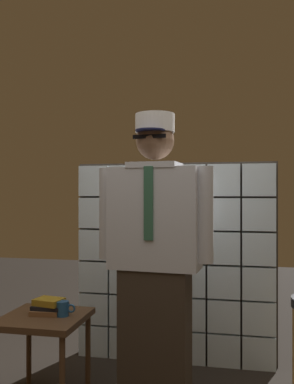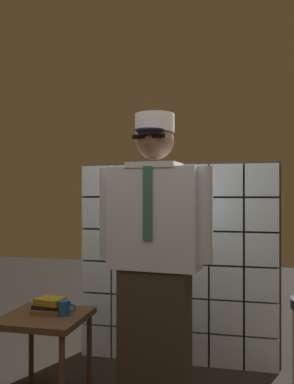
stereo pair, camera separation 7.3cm
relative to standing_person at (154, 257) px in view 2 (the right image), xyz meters
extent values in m
cube|color=silver|center=(-0.66, 0.79, -0.83)|extent=(0.25, 0.08, 0.25)
cube|color=silver|center=(-0.39, 0.79, -0.83)|extent=(0.25, 0.08, 0.25)
cube|color=silver|center=(-0.13, 0.79, -0.83)|extent=(0.25, 0.08, 0.25)
cube|color=silver|center=(0.14, 0.79, -0.83)|extent=(0.25, 0.08, 0.25)
cube|color=silver|center=(0.40, 0.79, -0.83)|extent=(0.25, 0.08, 0.25)
cube|color=silver|center=(0.66, 0.79, -0.83)|extent=(0.25, 0.08, 0.25)
cube|color=silver|center=(-0.66, 0.79, -0.56)|extent=(0.25, 0.08, 0.25)
cube|color=silver|center=(-0.39, 0.79, -0.56)|extent=(0.25, 0.08, 0.25)
cube|color=silver|center=(-0.13, 0.79, -0.56)|extent=(0.25, 0.08, 0.25)
cube|color=silver|center=(0.14, 0.79, -0.56)|extent=(0.25, 0.08, 0.25)
cube|color=silver|center=(0.40, 0.79, -0.56)|extent=(0.25, 0.08, 0.25)
cube|color=silver|center=(0.66, 0.79, -0.56)|extent=(0.25, 0.08, 0.25)
cube|color=silver|center=(-0.66, 0.79, -0.30)|extent=(0.25, 0.08, 0.25)
cube|color=silver|center=(-0.39, 0.79, -0.30)|extent=(0.25, 0.08, 0.25)
cube|color=silver|center=(-0.13, 0.79, -0.30)|extent=(0.25, 0.08, 0.25)
cube|color=silver|center=(0.14, 0.79, -0.30)|extent=(0.25, 0.08, 0.25)
cube|color=silver|center=(0.40, 0.79, -0.30)|extent=(0.25, 0.08, 0.25)
cube|color=silver|center=(0.66, 0.79, -0.30)|extent=(0.25, 0.08, 0.25)
cube|color=silver|center=(-0.66, 0.79, -0.04)|extent=(0.25, 0.08, 0.25)
cube|color=silver|center=(-0.39, 0.79, -0.04)|extent=(0.25, 0.08, 0.25)
cube|color=silver|center=(-0.13, 0.79, -0.04)|extent=(0.25, 0.08, 0.25)
cube|color=silver|center=(0.14, 0.79, -0.04)|extent=(0.25, 0.08, 0.25)
cube|color=silver|center=(0.40, 0.79, -0.04)|extent=(0.25, 0.08, 0.25)
cube|color=silver|center=(0.66, 0.79, -0.04)|extent=(0.25, 0.08, 0.25)
cube|color=silver|center=(-0.66, 0.79, 0.23)|extent=(0.25, 0.08, 0.25)
cube|color=silver|center=(-0.39, 0.79, 0.23)|extent=(0.25, 0.08, 0.25)
cube|color=silver|center=(-0.13, 0.79, 0.23)|extent=(0.25, 0.08, 0.25)
cube|color=silver|center=(0.14, 0.79, 0.23)|extent=(0.25, 0.08, 0.25)
cube|color=silver|center=(0.40, 0.79, 0.23)|extent=(0.25, 0.08, 0.25)
cube|color=silver|center=(0.66, 0.79, 0.23)|extent=(0.25, 0.08, 0.25)
cube|color=silver|center=(-0.66, 0.79, 0.49)|extent=(0.25, 0.08, 0.25)
cube|color=silver|center=(-0.39, 0.79, 0.49)|extent=(0.25, 0.08, 0.25)
cube|color=silver|center=(-0.13, 0.79, 0.49)|extent=(0.25, 0.08, 0.25)
cube|color=silver|center=(0.14, 0.79, 0.49)|extent=(0.25, 0.08, 0.25)
cube|color=silver|center=(0.40, 0.79, 0.49)|extent=(0.25, 0.08, 0.25)
cube|color=silver|center=(0.66, 0.79, 0.49)|extent=(0.25, 0.08, 0.25)
cube|color=#38332D|center=(0.00, 0.84, -0.17)|extent=(1.61, 0.02, 1.61)
cube|color=#382D23|center=(0.00, 0.00, -0.51)|extent=(0.44, 0.25, 0.88)
cube|color=silver|center=(0.00, 0.00, 0.24)|extent=(0.57, 0.29, 0.62)
cube|color=#33664C|center=(-0.01, -0.12, 0.33)|extent=(0.06, 0.02, 0.44)
cube|color=silver|center=(0.00, 0.00, 0.56)|extent=(0.32, 0.28, 0.04)
sphere|color=#846047|center=(0.00, 0.00, 0.71)|extent=(0.24, 0.24, 0.24)
ellipsoid|color=black|center=(0.00, -0.05, 0.67)|extent=(0.16, 0.10, 0.11)
cube|color=black|center=(-0.01, -0.11, 0.72)|extent=(0.20, 0.03, 0.02)
cylinder|color=#191E47|center=(-0.01, -0.09, 0.76)|extent=(0.19, 0.19, 0.01)
cylinder|color=white|center=(0.00, 0.00, 0.82)|extent=(0.24, 0.24, 0.11)
cylinder|color=silver|center=(0.31, -0.03, 0.26)|extent=(0.12, 0.12, 0.57)
cylinder|color=silver|center=(-0.31, 0.03, 0.26)|extent=(0.12, 0.12, 0.57)
cube|color=#513823|center=(-0.72, -0.02, -0.42)|extent=(0.52, 0.52, 0.04)
cylinder|color=#513823|center=(-0.50, -0.24, -0.70)|extent=(0.04, 0.04, 0.51)
cylinder|color=#513823|center=(-0.94, 0.20, -0.70)|extent=(0.04, 0.04, 0.51)
cylinder|color=#513823|center=(-0.50, 0.20, -0.70)|extent=(0.04, 0.04, 0.51)
cube|color=brown|center=(-0.72, 0.03, -0.38)|extent=(0.20, 0.19, 0.03)
cube|color=black|center=(-0.70, 0.04, -0.36)|extent=(0.21, 0.16, 0.03)
cube|color=olive|center=(-0.71, 0.03, -0.32)|extent=(0.20, 0.16, 0.04)
cylinder|color=navy|center=(-0.60, 0.00, -0.35)|extent=(0.08, 0.08, 0.09)
torus|color=navy|center=(-0.54, 0.00, -0.35)|extent=(0.06, 0.01, 0.06)
camera|label=1|loc=(0.49, -2.54, 0.39)|focal=39.48mm
camera|label=2|loc=(0.56, -2.53, 0.39)|focal=39.48mm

